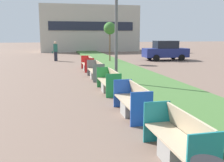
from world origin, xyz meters
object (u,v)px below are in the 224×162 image
(bench_teal_frame, at_px, (178,143))
(bench_red_frame, at_px, (88,65))
(bench_green_frame, at_px, (109,83))
(bench_blue_frame, at_px, (132,103))
(bench_grey_frame, at_px, (96,72))
(sapling_tree_far, at_px, (110,29))
(parked_car_distant, at_px, (165,51))
(pedestrian_walking, at_px, (55,51))

(bench_teal_frame, relative_size, bench_red_frame, 0.92)
(bench_green_frame, bearing_deg, bench_blue_frame, -90.04)
(bench_green_frame, distance_m, bench_red_frame, 7.01)
(bench_grey_frame, bearing_deg, sapling_tree_far, 72.46)
(bench_teal_frame, height_order, bench_grey_frame, same)
(bench_red_frame, height_order, sapling_tree_far, sapling_tree_far)
(bench_blue_frame, relative_size, sapling_tree_far, 0.58)
(parked_car_distant, bearing_deg, bench_red_frame, -143.15)
(bench_blue_frame, xyz_separation_m, bench_grey_frame, (0.00, 6.94, 0.01))
(bench_grey_frame, bearing_deg, bench_green_frame, -90.03)
(sapling_tree_far, relative_size, parked_car_distant, 0.82)
(pedestrian_walking, distance_m, parked_car_distant, 10.41)
(bench_blue_frame, relative_size, bench_green_frame, 0.92)
(bench_teal_frame, bearing_deg, bench_blue_frame, 89.99)
(pedestrian_walking, bearing_deg, parked_car_distant, -8.09)
(sapling_tree_far, bearing_deg, parked_car_distant, 14.02)
(bench_green_frame, bearing_deg, bench_teal_frame, -90.02)
(bench_teal_frame, distance_m, bench_red_frame, 13.43)
(bench_blue_frame, bearing_deg, bench_red_frame, 89.99)
(bench_blue_frame, relative_size, bench_grey_frame, 0.87)
(bench_teal_frame, xyz_separation_m, bench_blue_frame, (0.00, 3.01, 0.00))
(bench_green_frame, height_order, sapling_tree_far, sapling_tree_far)
(bench_teal_frame, xyz_separation_m, sapling_tree_far, (2.46, 17.70, 2.56))
(bench_grey_frame, xyz_separation_m, pedestrian_walking, (-2.09, 10.66, 0.55))
(bench_teal_frame, distance_m, sapling_tree_far, 18.05)
(pedestrian_walking, bearing_deg, bench_green_frame, -81.61)
(bench_red_frame, bearing_deg, bench_grey_frame, -89.97)
(bench_teal_frame, xyz_separation_m, bench_green_frame, (0.00, 6.42, 0.01))
(bench_blue_frame, height_order, bench_grey_frame, same)
(bench_blue_frame, relative_size, pedestrian_walking, 1.12)
(bench_grey_frame, bearing_deg, bench_blue_frame, -90.03)
(bench_grey_frame, relative_size, pedestrian_walking, 1.29)
(bench_teal_frame, xyz_separation_m, bench_red_frame, (0.00, 13.43, 0.01))
(sapling_tree_far, bearing_deg, bench_green_frame, -102.27)
(bench_teal_frame, relative_size, bench_blue_frame, 0.99)
(bench_green_frame, distance_m, pedestrian_walking, 14.35)
(bench_red_frame, height_order, pedestrian_walking, pedestrian_walking)
(bench_teal_frame, bearing_deg, bench_grey_frame, 89.98)
(bench_red_frame, relative_size, pedestrian_walking, 1.20)
(parked_car_distant, bearing_deg, bench_green_frame, -120.80)
(bench_grey_frame, distance_m, sapling_tree_far, 8.53)
(bench_red_frame, distance_m, pedestrian_walking, 7.50)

